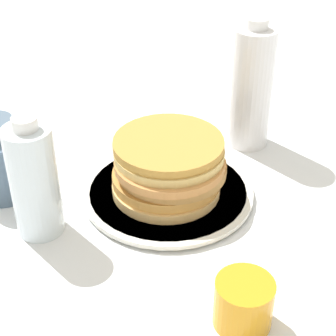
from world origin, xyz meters
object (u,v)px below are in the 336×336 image
at_px(juice_glass, 243,303).
at_px(cream_jug, 1,160).
at_px(water_bottle_far, 251,87).
at_px(pancake_stack, 169,166).
at_px(plate, 168,192).
at_px(water_bottle_near, 34,180).

distance_m(juice_glass, cream_jug, 0.46).
height_order(juice_glass, water_bottle_far, water_bottle_far).
bearing_deg(pancake_stack, water_bottle_far, 110.12).
xyz_separation_m(juice_glass, water_bottle_far, (-0.35, 0.25, 0.08)).
relative_size(plate, water_bottle_far, 1.16).
relative_size(juice_glass, water_bottle_far, 0.31).
relative_size(water_bottle_near, water_bottle_far, 0.80).
relative_size(cream_jug, water_bottle_near, 0.69).
distance_m(pancake_stack, water_bottle_near, 0.21).
bearing_deg(plate, pancake_stack, 117.16).
bearing_deg(juice_glass, water_bottle_near, -150.93).
height_order(pancake_stack, water_bottle_near, water_bottle_near).
xyz_separation_m(plate, juice_glass, (0.27, -0.04, 0.03)).
distance_m(pancake_stack, cream_jug, 0.27).
bearing_deg(juice_glass, pancake_stack, 170.49).
distance_m(plate, juice_glass, 0.28).
height_order(pancake_stack, water_bottle_far, water_bottle_far).
bearing_deg(plate, water_bottle_far, 110.16).
bearing_deg(cream_jug, juice_glass, 23.49).
relative_size(cream_jug, water_bottle_far, 0.55).
bearing_deg(water_bottle_far, cream_jug, -98.85).
relative_size(plate, pancake_stack, 1.50).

